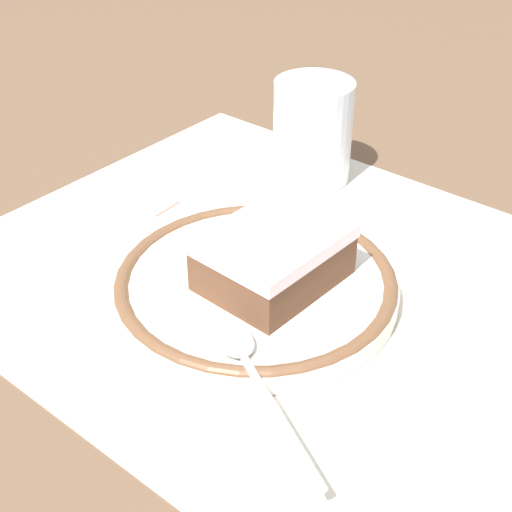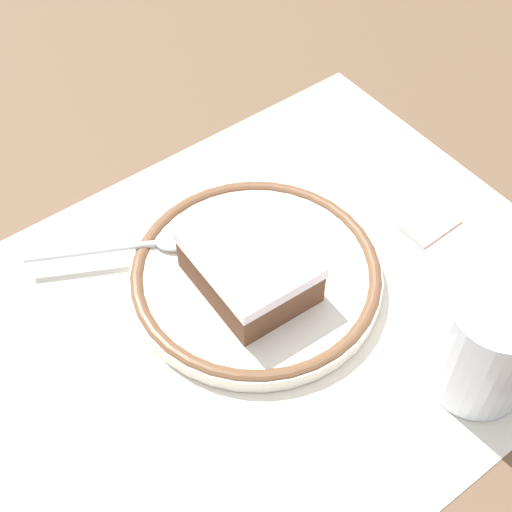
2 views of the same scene
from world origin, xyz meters
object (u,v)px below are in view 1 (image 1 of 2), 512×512
(plate, at_px, (256,284))
(sugar_packet, at_px, (147,198))
(cup, at_px, (312,138))
(cake_slice, at_px, (271,256))
(spoon, at_px, (247,362))

(plate, distance_m, sugar_packet, 0.17)
(sugar_packet, bearing_deg, cup, -123.66)
(sugar_packet, bearing_deg, cake_slice, 167.62)
(cup, bearing_deg, sugar_packet, 56.34)
(plate, xyz_separation_m, spoon, (-0.05, 0.07, 0.01))
(cake_slice, distance_m, cup, 0.19)
(plate, height_order, spoon, spoon)
(cake_slice, bearing_deg, cup, -63.04)
(plate, xyz_separation_m, cup, (0.08, -0.17, 0.03))
(cake_slice, bearing_deg, sugar_packet, -12.38)
(spoon, xyz_separation_m, sugar_packet, (0.22, -0.12, -0.02))
(cake_slice, distance_m, sugar_packet, 0.18)
(spoon, bearing_deg, sugar_packet, -28.68)
(plate, bearing_deg, cup, -66.21)
(cup, bearing_deg, spoon, 117.92)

